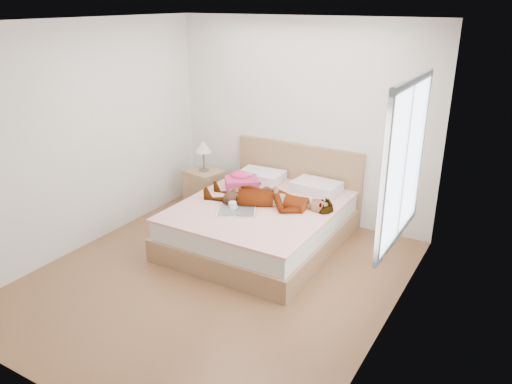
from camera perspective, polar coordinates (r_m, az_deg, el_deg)
ground at (r=5.43m, az=-4.63°, el=-9.74°), size 4.00×4.00×0.00m
woman at (r=5.90m, az=1.49°, el=-0.33°), size 1.66×0.88×0.22m
hair at (r=6.56m, az=-0.95°, el=1.27°), size 0.54×0.60×0.07m
phone at (r=6.44m, az=-0.66°, el=2.07°), size 0.06×0.09×0.05m
room_shell at (r=4.38m, az=16.61°, el=3.21°), size 4.00×4.00×4.00m
bed at (r=6.07m, az=0.89°, el=-3.18°), size 1.80×2.08×1.00m
towel at (r=6.40m, az=-1.68°, el=1.23°), size 0.53×0.52×0.22m
magazine at (r=5.69m, az=-2.28°, el=-2.25°), size 0.54×0.48×0.03m
coffee_mug at (r=5.73m, az=-2.68°, el=-1.63°), size 0.14×0.11×0.10m
plush_toy at (r=5.92m, az=-2.91°, el=-0.62°), size 0.21×0.28×0.14m
nightstand at (r=7.02m, az=-5.88°, el=0.64°), size 0.53×0.49×0.99m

